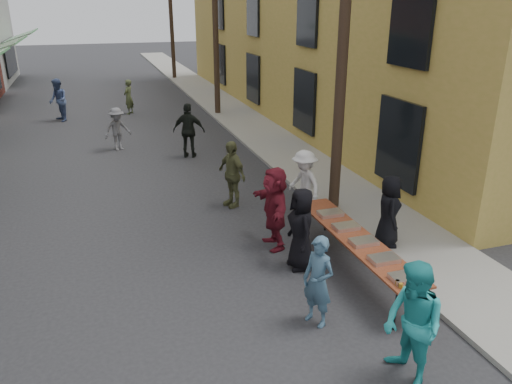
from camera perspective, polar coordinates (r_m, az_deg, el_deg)
ground at (r=9.14m, az=-7.46°, el=-12.32°), size 120.00×120.00×0.00m
sidewalk at (r=23.92m, az=-2.73°, el=9.06°), size 2.20×60.00×0.10m
building_ochre at (r=24.85m, az=12.36°, el=20.58°), size 10.00×28.00×10.00m
utility_pole_near at (r=11.94m, az=10.06°, el=18.33°), size 0.26×0.26×9.00m
utility_pole_mid at (r=23.23m, az=-4.70°, el=19.73°), size 0.26×0.26×9.00m
utility_pole_far at (r=35.00m, az=-9.73°, el=19.93°), size 0.26×0.26×9.00m
serving_table at (r=9.84m, az=11.30°, el=-5.24°), size 0.70×4.00×0.75m
catering_tray_sausage at (r=8.59m, az=16.71°, el=-9.31°), size 0.50×0.33×0.08m
catering_tray_foil_b at (r=9.05m, az=14.41°, el=-7.41°), size 0.50×0.33×0.08m
catering_tray_buns at (r=9.57m, az=12.20°, el=-5.57°), size 0.50×0.33×0.08m
catering_tray_foil_d at (r=10.12m, az=10.23°, el=-3.91°), size 0.50×0.33×0.08m
catering_tray_buns_end at (r=10.68m, az=8.48°, el=-2.43°), size 0.50×0.33×0.08m
condiment_jar_a at (r=8.27m, az=16.61°, el=-10.57°), size 0.07×0.07×0.08m
condiment_jar_b at (r=8.33m, az=16.22°, el=-10.24°), size 0.07×0.07×0.08m
condiment_jar_c at (r=8.40m, az=15.84°, el=-9.92°), size 0.07×0.07×0.08m
cup_stack at (r=8.52m, az=18.80°, el=-9.69°), size 0.08×0.08×0.12m
guest_front_a at (r=9.79m, az=5.18°, el=-4.24°), size 0.58×0.84×1.67m
guest_front_b at (r=8.20m, az=7.12°, el=-10.12°), size 0.59×0.68×1.56m
guest_front_c at (r=7.26m, az=17.49°, el=-14.32°), size 0.71×0.91×1.84m
guest_front_d at (r=12.14m, az=5.53°, el=0.92°), size 0.86×1.21×1.69m
guest_front_e at (r=12.74m, az=-2.79°, el=2.07°), size 0.76×1.10×1.73m
guest_queue_back at (r=10.57m, az=2.12°, el=-1.80°), size 0.61×1.69×1.80m
server at (r=10.82m, az=14.95°, el=-2.10°), size 0.75×0.89×1.56m
passerby_left at (r=18.42m, az=-15.57°, el=6.94°), size 1.12×0.90×1.51m
passerby_mid at (r=17.01m, az=-7.67°, el=6.97°), size 1.17×0.84×1.84m
passerby_right at (r=24.44m, az=-14.36°, el=10.49°), size 0.63×0.70×1.60m
passerby_far at (r=23.81m, az=-21.66°, el=9.73°), size 0.95×1.08×1.86m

